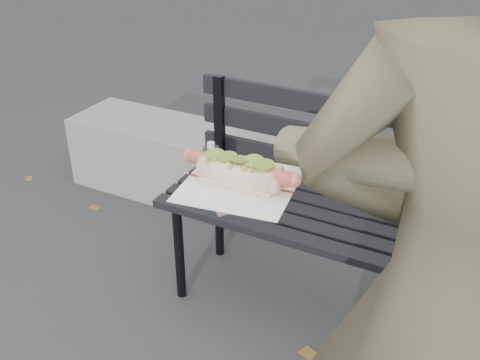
# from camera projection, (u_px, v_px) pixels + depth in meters

# --- Properties ---
(park_bench) EXTENTS (1.50, 0.44, 0.88)m
(park_bench) POSITION_uv_depth(u_px,v_px,m) (357.00, 202.00, 2.11)
(park_bench) COLOR black
(park_bench) RESTS_ON ground
(concrete_block) EXTENTS (1.20, 0.40, 0.40)m
(concrete_block) POSITION_uv_depth(u_px,v_px,m) (177.00, 160.00, 3.12)
(concrete_block) COLOR slate
(concrete_block) RESTS_ON ground
(person) EXTENTS (0.71, 0.51, 1.80)m
(person) POSITION_uv_depth(u_px,v_px,m) (459.00, 318.00, 1.03)
(person) COLOR #4F4834
(person) RESTS_ON ground
(held_hotdog) EXTENTS (0.62, 0.32, 0.20)m
(held_hotdog) POSITION_uv_depth(u_px,v_px,m) (362.00, 169.00, 0.94)
(held_hotdog) COLOR #4F4834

